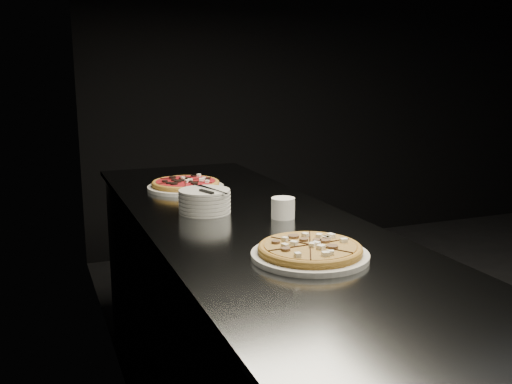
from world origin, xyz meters
name	(u,v)px	position (x,y,z in m)	size (l,w,h in m)	color
wall_left	(140,81)	(-2.50, 0.00, 1.40)	(0.02, 5.00, 2.80)	black
wall_back	(376,74)	(0.00, 2.50, 1.40)	(5.00, 0.02, 2.80)	black
counter	(252,343)	(-2.13, 0.00, 0.46)	(0.74, 2.44, 0.92)	#5C5F63
pizza_mushroom	(310,251)	(-2.12, -0.43, 0.94)	(0.33, 0.33, 0.04)	silver
pizza_tomato	(186,185)	(-2.21, 0.61, 0.94)	(0.36, 0.36, 0.04)	silver
plate_stack	(205,201)	(-2.25, 0.18, 0.96)	(0.19, 0.19, 0.08)	silver
cutlery	(208,190)	(-2.24, 0.17, 1.01)	(0.06, 0.20, 0.01)	#B2B4B9
ramekin	(283,207)	(-2.01, 0.00, 0.96)	(0.08, 0.08, 0.07)	silver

